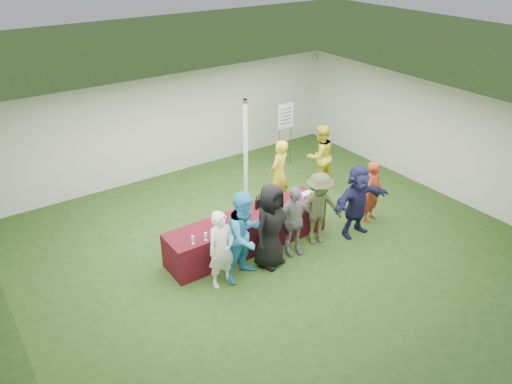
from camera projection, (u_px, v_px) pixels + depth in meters
ground at (258, 235)px, 11.00m from camera, size 60.00×60.00×0.00m
tent at (246, 156)px, 11.49m from camera, size 10.00×10.00×10.00m
serving_table at (248, 231)px, 10.44m from camera, size 3.60×0.80×0.75m
wine_bottles at (269, 200)px, 10.62m from camera, size 0.70×0.13×0.32m
wine_glasses at (233, 224)px, 9.78m from camera, size 2.77×0.15×0.16m
water_bottle at (244, 211)px, 10.26m from camera, size 0.07×0.07×0.23m
bar_towel at (307, 193)px, 11.11m from camera, size 0.25×0.18×0.03m
dump_bucket at (315, 195)px, 10.88m from camera, size 0.26×0.26×0.18m
wine_list_sign at (286, 121)px, 13.68m from camera, size 0.50×0.03×1.80m
staff_pourer at (279, 174)px, 11.82m from camera, size 0.72×0.62×1.68m
staff_back at (320, 156)px, 12.80m from camera, size 0.84×0.67×1.64m
customer_0 at (222, 249)px, 9.15m from camera, size 0.58×0.39×1.56m
customer_1 at (245, 236)px, 9.33m from camera, size 1.02×0.88×1.81m
customer_2 at (271, 226)px, 9.67m from camera, size 0.99×0.78×1.77m
customer_3 at (293, 221)px, 10.07m from camera, size 0.95×0.54×1.52m
customer_4 at (319, 209)px, 10.40m from camera, size 1.17×0.85×1.63m
customer_5 at (357, 201)px, 10.69m from camera, size 1.52×0.49×1.64m
customer_6 at (373, 192)px, 11.26m from camera, size 0.61×0.49×1.45m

